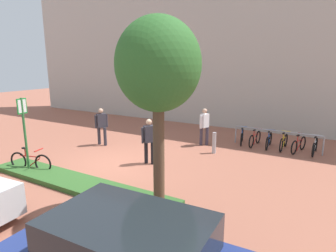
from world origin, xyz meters
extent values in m
plane|color=#9E5B47|center=(0.00, 0.00, 0.00)|extent=(60.00, 60.00, 0.00)
cube|color=#B2ADA3|center=(0.00, 8.51, 5.00)|extent=(28.00, 1.20, 10.00)
cube|color=#336028|center=(0.14, -2.22, 0.08)|extent=(7.00, 1.10, 0.16)
cylinder|color=brown|center=(3.20, -2.27, 1.45)|extent=(0.28, 0.28, 2.90)
ellipsoid|color=#2D6628|center=(3.20, -2.27, 3.71)|extent=(2.00, 2.00, 2.20)
cylinder|color=#2D7238|center=(-2.22, -2.22, 1.30)|extent=(0.08, 0.08, 2.60)
cube|color=#198C33|center=(-2.22, -2.22, 2.32)|extent=(0.06, 0.36, 0.52)
cube|color=white|center=(-2.22, -2.22, 2.32)|extent=(0.06, 0.30, 0.44)
torus|color=black|center=(-2.67, -2.29, 0.33)|extent=(0.65, 0.23, 0.66)
torus|color=black|center=(-1.68, -2.03, 0.33)|extent=(0.65, 0.23, 0.66)
cylinder|color=red|center=(-2.18, -2.16, 0.55)|extent=(0.82, 0.25, 0.04)
cylinder|color=red|center=(-2.08, -2.14, 0.30)|extent=(0.59, 0.19, 0.44)
cylinder|color=red|center=(-2.35, -2.21, 0.67)|extent=(0.04, 0.04, 0.28)
cube|color=black|center=(-2.35, -2.21, 0.83)|extent=(0.21, 0.13, 0.05)
cylinder|color=red|center=(-1.80, -2.06, 0.81)|extent=(0.15, 0.42, 0.04)
cylinder|color=#99999E|center=(2.96, 5.05, 0.40)|extent=(0.06, 0.06, 0.80)
cylinder|color=#99999E|center=(6.66, 4.94, 0.40)|extent=(0.06, 0.06, 0.80)
cylinder|color=#99999E|center=(4.81, 5.00, 0.80)|extent=(3.70, 0.18, 0.06)
torus|color=black|center=(3.37, 4.58, 0.30)|extent=(0.18, 0.61, 0.61)
torus|color=black|center=(3.17, 5.50, 0.30)|extent=(0.18, 0.61, 0.61)
cylinder|color=#194CA5|center=(3.27, 5.04, 0.51)|extent=(0.19, 0.76, 0.03)
cylinder|color=#194CA5|center=(3.25, 5.13, 0.27)|extent=(0.15, 0.55, 0.40)
cylinder|color=#194CA5|center=(3.30, 4.87, 0.62)|extent=(0.03, 0.03, 0.26)
cube|color=black|center=(3.30, 4.87, 0.76)|extent=(0.11, 0.20, 0.05)
cylinder|color=#194CA5|center=(3.19, 5.39, 0.75)|extent=(0.39, 0.12, 0.04)
torus|color=black|center=(3.84, 4.52, 0.30)|extent=(0.11, 0.61, 0.61)
torus|color=black|center=(3.93, 5.46, 0.30)|extent=(0.11, 0.61, 0.61)
cylinder|color=red|center=(3.88, 4.99, 0.51)|extent=(0.11, 0.77, 0.03)
cylinder|color=red|center=(3.89, 5.08, 0.27)|extent=(0.09, 0.56, 0.40)
cylinder|color=red|center=(3.87, 4.82, 0.62)|extent=(0.03, 0.03, 0.26)
cube|color=black|center=(3.87, 4.82, 0.76)|extent=(0.09, 0.19, 0.05)
cylinder|color=red|center=(3.92, 5.34, 0.75)|extent=(0.39, 0.07, 0.04)
torus|color=black|center=(4.52, 4.52, 0.30)|extent=(0.08, 0.61, 0.61)
torus|color=black|center=(4.48, 5.46, 0.30)|extent=(0.08, 0.61, 0.61)
cylinder|color=#194CA5|center=(4.50, 4.99, 0.51)|extent=(0.06, 0.77, 0.03)
cylinder|color=#194CA5|center=(4.50, 5.08, 0.27)|extent=(0.05, 0.56, 0.40)
cylinder|color=#194CA5|center=(4.51, 4.82, 0.62)|extent=(0.03, 0.03, 0.26)
cube|color=black|center=(4.51, 4.82, 0.76)|extent=(0.08, 0.19, 0.05)
cylinder|color=#194CA5|center=(4.49, 5.35, 0.75)|extent=(0.39, 0.05, 0.04)
torus|color=black|center=(5.09, 4.56, 0.30)|extent=(0.09, 0.61, 0.61)
torus|color=black|center=(5.14, 5.50, 0.30)|extent=(0.09, 0.61, 0.61)
cylinder|color=gold|center=(5.12, 5.03, 0.51)|extent=(0.08, 0.77, 0.03)
cylinder|color=gold|center=(5.12, 5.12, 0.27)|extent=(0.06, 0.56, 0.40)
cylinder|color=gold|center=(5.11, 4.86, 0.62)|extent=(0.03, 0.03, 0.26)
cube|color=black|center=(5.11, 4.86, 0.76)|extent=(0.08, 0.19, 0.05)
cylinder|color=gold|center=(5.14, 5.39, 0.75)|extent=(0.39, 0.06, 0.04)
torus|color=black|center=(5.61, 4.48, 0.30)|extent=(0.21, 0.60, 0.61)
torus|color=black|center=(5.86, 5.39, 0.30)|extent=(0.21, 0.60, 0.61)
cylinder|color=red|center=(5.73, 4.93, 0.51)|extent=(0.23, 0.75, 0.03)
cylinder|color=red|center=(5.76, 5.02, 0.27)|extent=(0.18, 0.55, 0.40)
cylinder|color=red|center=(5.69, 4.77, 0.62)|extent=(0.03, 0.03, 0.26)
cube|color=black|center=(5.69, 4.77, 0.76)|extent=(0.12, 0.20, 0.05)
cylinder|color=red|center=(5.83, 5.28, 0.75)|extent=(0.38, 0.14, 0.04)
torus|color=black|center=(6.32, 4.50, 0.30)|extent=(0.09, 0.61, 0.61)
torus|color=black|center=(6.38, 5.43, 0.30)|extent=(0.09, 0.61, 0.61)
cylinder|color=silver|center=(6.35, 4.96, 0.51)|extent=(0.08, 0.77, 0.03)
cylinder|color=silver|center=(6.36, 5.06, 0.27)|extent=(0.07, 0.56, 0.40)
cylinder|color=silver|center=(6.34, 4.80, 0.62)|extent=(0.03, 0.03, 0.26)
cube|color=black|center=(6.34, 4.80, 0.76)|extent=(0.08, 0.19, 0.05)
cylinder|color=silver|center=(6.37, 5.32, 0.75)|extent=(0.39, 0.06, 0.04)
cylinder|color=#ADADB2|center=(2.66, 3.00, 0.45)|extent=(0.16, 0.16, 0.90)
cylinder|color=#383342|center=(1.70, 3.83, 0.42)|extent=(0.14, 0.14, 0.85)
cylinder|color=#383342|center=(1.94, 3.95, 0.42)|extent=(0.14, 0.14, 0.85)
cube|color=white|center=(1.82, 3.89, 1.16)|extent=(0.33, 0.45, 0.62)
cylinder|color=white|center=(1.76, 3.64, 1.13)|extent=(0.09, 0.09, 0.59)
cylinder|color=white|center=(1.89, 4.14, 1.13)|extent=(0.09, 0.09, 0.59)
sphere|color=tan|center=(1.82, 3.89, 1.61)|extent=(0.22, 0.22, 0.22)
cylinder|color=black|center=(0.87, 0.55, 0.42)|extent=(0.14, 0.14, 0.85)
cylinder|color=black|center=(1.14, 0.59, 0.42)|extent=(0.14, 0.14, 0.85)
cube|color=#2D2D38|center=(1.01, 0.57, 1.16)|extent=(0.42, 0.47, 0.62)
cylinder|color=#2D2D38|center=(0.86, 0.36, 1.13)|extent=(0.09, 0.09, 0.59)
cylinder|color=#2D2D38|center=(1.15, 0.79, 1.13)|extent=(0.09, 0.09, 0.59)
sphere|color=tan|center=(1.01, 0.57, 1.61)|extent=(0.22, 0.22, 0.22)
cylinder|color=#2D2D38|center=(-2.47, 1.57, 0.42)|extent=(0.14, 0.14, 0.85)
cylinder|color=#2D2D38|center=(-2.10, 1.57, 0.42)|extent=(0.14, 0.14, 0.85)
cube|color=#2D2D38|center=(-2.28, 1.57, 1.16)|extent=(0.40, 0.47, 0.62)
cylinder|color=#2D2D38|center=(-2.41, 1.34, 1.13)|extent=(0.09, 0.09, 0.59)
cylinder|color=#2D2D38|center=(-2.16, 1.79, 1.13)|extent=(0.09, 0.09, 0.59)
sphere|color=tan|center=(-2.28, 1.57, 1.61)|extent=(0.22, 0.22, 0.22)
cylinder|color=black|center=(-0.02, -4.28, 0.32)|extent=(0.65, 0.27, 0.64)
cube|color=#1E2328|center=(4.36, -5.00, 1.26)|extent=(2.46, 1.67, 0.56)
cylinder|color=black|center=(3.07, -4.14, 0.32)|extent=(0.65, 0.24, 0.64)
camera|label=1|loc=(6.73, -7.94, 3.75)|focal=30.44mm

